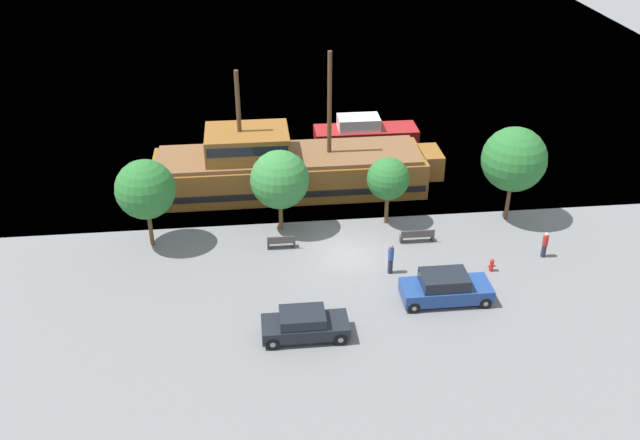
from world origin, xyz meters
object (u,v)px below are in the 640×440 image
bench_promenade_west (281,242)px  pedestrian_walking_far (391,259)px  bench_promenade_east (417,236)px  fire_hydrant (492,264)px  parked_car_curb_front (445,288)px  moored_boat_dockside (364,131)px  pedestrian_walking_near (545,245)px  parked_car_curb_mid (304,325)px  pirate_ship (286,168)px

bench_promenade_west → pedestrian_walking_far: bearing=-28.8°
bench_promenade_east → bench_promenade_west: size_ratio=1.23×
fire_hydrant → parked_car_curb_front: bearing=-143.6°
parked_car_curb_front → moored_boat_dockside: bearing=92.1°
bench_promenade_west → pedestrian_walking_near: (14.73, -2.47, 0.35)m
bench_promenade_east → pedestrian_walking_far: pedestrian_walking_far is taller
parked_car_curb_mid → bench_promenade_east: size_ratio=2.09×
parked_car_curb_front → parked_car_curb_mid: (-7.44, -2.16, -0.07)m
bench_promenade_west → moored_boat_dockside: bearing=64.3°
moored_boat_dockside → parked_car_curb_front: bearing=-87.9°
bench_promenade_east → pedestrian_walking_far: 3.74m
fire_hydrant → bench_promenade_east: bearing=134.7°
pedestrian_walking_far → fire_hydrant: bearing=-4.2°
moored_boat_dockside → fire_hydrant: size_ratio=10.32×
moored_boat_dockside → parked_car_curb_mid: 24.30m
fire_hydrant → pedestrian_walking_far: (-5.57, 0.41, 0.50)m
parked_car_curb_front → bench_promenade_east: bearing=91.1°
moored_boat_dockside → bench_promenade_west: 16.87m
moored_boat_dockside → bench_promenade_west: moored_boat_dockside is taller
parked_car_curb_front → bench_promenade_east: 5.84m
bench_promenade_west → parked_car_curb_mid: bearing=-85.6°
bench_promenade_east → parked_car_curb_front: bearing=-88.9°
fire_hydrant → pedestrian_walking_near: pedestrian_walking_near is taller
fire_hydrant → moored_boat_dockside: bearing=102.1°
fire_hydrant → bench_promenade_east: bench_promenade_east is taller
moored_boat_dockside → pedestrian_walking_near: size_ratio=5.04×
moored_boat_dockside → parked_car_curb_front: 21.22m
parked_car_curb_front → parked_car_curb_mid: parked_car_curb_front is taller
parked_car_curb_mid → pedestrian_walking_near: (14.10, 5.69, 0.07)m
moored_boat_dockside → parked_car_curb_front: moored_boat_dockside is taller
bench_promenade_east → pedestrian_walking_far: (-2.19, -3.00, 0.46)m
fire_hydrant → bench_promenade_east: 4.81m
pedestrian_walking_far → parked_car_curb_mid: bearing=-135.9°
parked_car_curb_mid → fire_hydrant: size_ratio=5.44×
pedestrian_walking_near → bench_promenade_east: bearing=161.2°
pedestrian_walking_near → parked_car_curb_front: bearing=-152.1°
moored_boat_dockside → pedestrian_walking_far: bearing=-94.8°
parked_car_curb_mid → pedestrian_walking_near: 15.21m
pirate_ship → parked_car_curb_front: 15.27m
pirate_ship → fire_hydrant: bearing=-46.1°
parked_car_curb_front → pedestrian_walking_far: pedestrian_walking_far is taller
moored_boat_dockside → bench_promenade_west: (-7.30, -15.20, -0.28)m
parked_car_curb_front → pedestrian_walking_near: size_ratio=2.92×
fire_hydrant → bench_promenade_west: bearing=162.5°
moored_boat_dockside → parked_car_curb_mid: (-6.67, -23.36, 0.00)m
moored_boat_dockside → pedestrian_walking_near: bearing=-67.2°
parked_car_curb_mid → bench_promenade_east: (7.33, 7.99, -0.26)m
parked_car_curb_front → bench_promenade_east: size_ratio=2.30×
pirate_ship → pedestrian_walking_near: size_ratio=12.15×
fire_hydrant → pedestrian_walking_far: 5.61m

